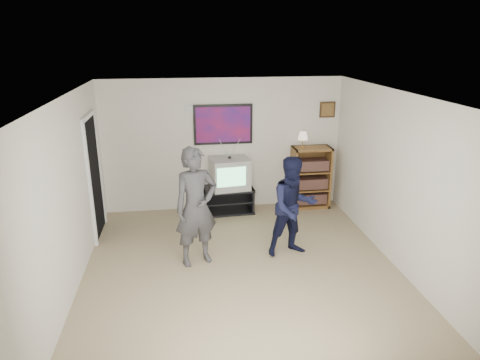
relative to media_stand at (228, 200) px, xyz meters
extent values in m
cube|color=#8D7859|center=(-0.04, -2.23, -0.24)|extent=(4.50, 5.00, 0.01)
cube|color=white|center=(-0.04, -2.23, 2.26)|extent=(4.50, 5.00, 0.01)
cube|color=silver|center=(-0.04, 0.27, 1.01)|extent=(4.50, 0.01, 2.50)
cube|color=silver|center=(-2.29, -2.23, 1.01)|extent=(0.01, 5.00, 2.50)
cube|color=silver|center=(2.21, -2.23, 1.01)|extent=(0.01, 5.00, 2.50)
cube|color=black|center=(0.00, 0.00, 0.22)|extent=(0.99, 0.58, 0.04)
cube|color=black|center=(0.00, 0.00, -0.22)|extent=(0.99, 0.58, 0.04)
cube|color=black|center=(-0.45, 0.00, 0.00)|extent=(0.06, 0.52, 0.48)
cube|color=black|center=(0.45, 0.00, 0.00)|extent=(0.06, 0.52, 0.48)
imported|color=#37373A|center=(-0.66, -1.85, 0.64)|extent=(0.75, 0.62, 1.77)
imported|color=black|center=(0.79, -1.79, 0.54)|extent=(0.85, 0.71, 1.55)
cube|color=white|center=(-0.72, -1.62, 1.00)|extent=(0.07, 0.12, 0.03)
cube|color=white|center=(0.75, -1.59, 0.89)|extent=(0.08, 0.14, 0.04)
cube|color=black|center=(-0.04, 0.25, 1.41)|extent=(1.10, 0.03, 0.75)
cube|color=white|center=(-0.59, 0.25, 1.71)|extent=(0.28, 0.02, 0.14)
cube|color=black|center=(1.96, 0.25, 1.64)|extent=(0.30, 0.03, 0.30)
cube|color=black|center=(-2.28, -0.63, 0.76)|extent=(0.03, 0.85, 2.00)
camera|label=1|loc=(-0.84, -7.57, 2.98)|focal=32.00mm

